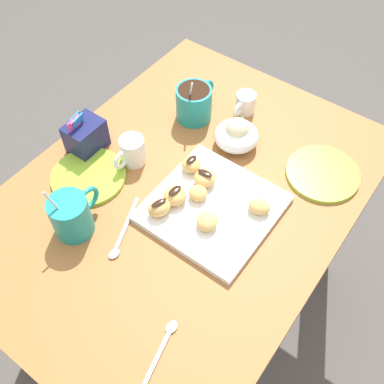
{
  "coord_description": "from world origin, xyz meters",
  "views": [
    {
      "loc": [
        -0.49,
        -0.39,
        1.54
      ],
      "look_at": [
        0.0,
        -0.03,
        0.73
      ],
      "focal_mm": 42.05,
      "sensor_mm": 36.0,
      "label": 1
    }
  ],
  "objects_px": {
    "coffee_mug_teal_right": "(194,102)",
    "beignet_0": "(205,178)",
    "beignet_6": "(207,221)",
    "saucer_lime_left": "(88,176)",
    "cream_pitcher_white": "(132,150)",
    "sugar_caddy": "(86,136)",
    "beignet_3": "(198,194)",
    "dining_table": "(184,225)",
    "beignet_4": "(175,196)",
    "coffee_mug_teal_left": "(72,215)",
    "beignet_5": "(191,165)",
    "ice_cream_bowl": "(237,134)",
    "beignet_2": "(259,206)",
    "chocolate_sauce_pitcher": "(245,102)",
    "saucer_lime_right": "(323,173)",
    "pastry_plate_square": "(213,207)",
    "beignet_1": "(159,208)"
  },
  "relations": [
    {
      "from": "coffee_mug_teal_right",
      "to": "beignet_0",
      "type": "height_order",
      "value": "coffee_mug_teal_right"
    },
    {
      "from": "beignet_6",
      "to": "saucer_lime_left",
      "type": "bearing_deg",
      "value": 98.76
    },
    {
      "from": "cream_pitcher_white",
      "to": "beignet_0",
      "type": "xyz_separation_m",
      "value": [
        0.04,
        -0.19,
        -0.01
      ]
    },
    {
      "from": "sugar_caddy",
      "to": "beignet_3",
      "type": "bearing_deg",
      "value": -85.19
    },
    {
      "from": "coffee_mug_teal_right",
      "to": "saucer_lime_left",
      "type": "height_order",
      "value": "coffee_mug_teal_right"
    },
    {
      "from": "dining_table",
      "to": "beignet_4",
      "type": "distance_m",
      "value": 0.18
    },
    {
      "from": "coffee_mug_teal_left",
      "to": "beignet_5",
      "type": "distance_m",
      "value": 0.3
    },
    {
      "from": "cream_pitcher_white",
      "to": "sugar_caddy",
      "type": "xyz_separation_m",
      "value": [
        -0.03,
        0.12,
        0.0
      ]
    },
    {
      "from": "saucer_lime_left",
      "to": "beignet_0",
      "type": "xyz_separation_m",
      "value": [
        0.14,
        -0.24,
        0.03
      ]
    },
    {
      "from": "coffee_mug_teal_right",
      "to": "beignet_4",
      "type": "height_order",
      "value": "coffee_mug_teal_right"
    },
    {
      "from": "ice_cream_bowl",
      "to": "beignet_2",
      "type": "bearing_deg",
      "value": -133.73
    },
    {
      "from": "coffee_mug_teal_right",
      "to": "beignet_4",
      "type": "distance_m",
      "value": 0.29
    },
    {
      "from": "beignet_3",
      "to": "beignet_6",
      "type": "xyz_separation_m",
      "value": [
        -0.05,
        -0.06,
        0.0
      ]
    },
    {
      "from": "cream_pitcher_white",
      "to": "beignet_6",
      "type": "distance_m",
      "value": 0.26
    },
    {
      "from": "cream_pitcher_white",
      "to": "chocolate_sauce_pitcher",
      "type": "distance_m",
      "value": 0.34
    },
    {
      "from": "dining_table",
      "to": "ice_cream_bowl",
      "type": "height_order",
      "value": "ice_cream_bowl"
    },
    {
      "from": "beignet_2",
      "to": "cream_pitcher_white",
      "type": "bearing_deg",
      "value": 97.74
    },
    {
      "from": "dining_table",
      "to": "sugar_caddy",
      "type": "xyz_separation_m",
      "value": [
        -0.03,
        0.28,
        0.18
      ]
    },
    {
      "from": "coffee_mug_teal_right",
      "to": "cream_pitcher_white",
      "type": "height_order",
      "value": "coffee_mug_teal_right"
    },
    {
      "from": "ice_cream_bowl",
      "to": "saucer_lime_right",
      "type": "relative_size",
      "value": 0.63
    },
    {
      "from": "sugar_caddy",
      "to": "beignet_4",
      "type": "bearing_deg",
      "value": -91.96
    },
    {
      "from": "beignet_4",
      "to": "beignet_6",
      "type": "relative_size",
      "value": 1.05
    },
    {
      "from": "beignet_2",
      "to": "beignet_5",
      "type": "height_order",
      "value": "beignet_5"
    },
    {
      "from": "ice_cream_bowl",
      "to": "chocolate_sauce_pitcher",
      "type": "xyz_separation_m",
      "value": [
        0.12,
        0.05,
        -0.0
      ]
    },
    {
      "from": "pastry_plate_square",
      "to": "sugar_caddy",
      "type": "bearing_deg",
      "value": 94.96
    },
    {
      "from": "beignet_2",
      "to": "beignet_6",
      "type": "distance_m",
      "value": 0.12
    },
    {
      "from": "chocolate_sauce_pitcher",
      "to": "beignet_0",
      "type": "height_order",
      "value": "chocolate_sauce_pitcher"
    },
    {
      "from": "chocolate_sauce_pitcher",
      "to": "beignet_5",
      "type": "height_order",
      "value": "chocolate_sauce_pitcher"
    },
    {
      "from": "coffee_mug_teal_right",
      "to": "beignet_1",
      "type": "xyz_separation_m",
      "value": [
        -0.31,
        -0.13,
        -0.02
      ]
    },
    {
      "from": "coffee_mug_teal_right",
      "to": "sugar_caddy",
      "type": "xyz_separation_m",
      "value": [
        -0.25,
        0.15,
        -0.01
      ]
    },
    {
      "from": "cream_pitcher_white",
      "to": "beignet_4",
      "type": "distance_m",
      "value": 0.17
    },
    {
      "from": "dining_table",
      "to": "beignet_0",
      "type": "bearing_deg",
      "value": -36.06
    },
    {
      "from": "beignet_4",
      "to": "saucer_lime_right",
      "type": "bearing_deg",
      "value": -39.57
    },
    {
      "from": "saucer_lime_right",
      "to": "beignet_1",
      "type": "xyz_separation_m",
      "value": [
        -0.32,
        0.24,
        0.03
      ]
    },
    {
      "from": "sugar_caddy",
      "to": "dining_table",
      "type": "bearing_deg",
      "value": -84.22
    },
    {
      "from": "cream_pitcher_white",
      "to": "coffee_mug_teal_right",
      "type": "bearing_deg",
      "value": -6.93
    },
    {
      "from": "beignet_1",
      "to": "beignet_2",
      "type": "distance_m",
      "value": 0.22
    },
    {
      "from": "beignet_0",
      "to": "pastry_plate_square",
      "type": "bearing_deg",
      "value": -126.78
    },
    {
      "from": "pastry_plate_square",
      "to": "sugar_caddy",
      "type": "distance_m",
      "value": 0.36
    },
    {
      "from": "sugar_caddy",
      "to": "ice_cream_bowl",
      "type": "bearing_deg",
      "value": -51.89
    },
    {
      "from": "dining_table",
      "to": "sugar_caddy",
      "type": "relative_size",
      "value": 9.18
    },
    {
      "from": "saucer_lime_right",
      "to": "beignet_5",
      "type": "bearing_deg",
      "value": 125.7
    },
    {
      "from": "beignet_2",
      "to": "beignet_1",
      "type": "bearing_deg",
      "value": 127.97
    },
    {
      "from": "chocolate_sauce_pitcher",
      "to": "beignet_2",
      "type": "height_order",
      "value": "chocolate_sauce_pitcher"
    },
    {
      "from": "coffee_mug_teal_right",
      "to": "cream_pitcher_white",
      "type": "xyz_separation_m",
      "value": [
        -0.22,
        0.03,
        -0.01
      ]
    },
    {
      "from": "coffee_mug_teal_left",
      "to": "beignet_1",
      "type": "height_order",
      "value": "coffee_mug_teal_left"
    },
    {
      "from": "cream_pitcher_white",
      "to": "saucer_lime_right",
      "type": "bearing_deg",
      "value": -59.12
    },
    {
      "from": "saucer_lime_right",
      "to": "beignet_0",
      "type": "xyz_separation_m",
      "value": [
        -0.2,
        0.21,
        0.03
      ]
    },
    {
      "from": "pastry_plate_square",
      "to": "coffee_mug_teal_left",
      "type": "bearing_deg",
      "value": 135.83
    },
    {
      "from": "coffee_mug_teal_right",
      "to": "sugar_caddy",
      "type": "distance_m",
      "value": 0.29
    }
  ]
}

